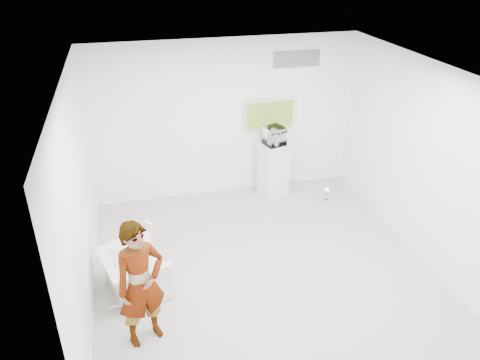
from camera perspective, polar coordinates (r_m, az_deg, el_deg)
The scene contains 10 objects.
room at distance 6.58m, azimuth 2.91°, elevation 0.15°, with size 5.01×5.01×3.00m.
tv at distance 8.95m, azimuth 3.62°, elevation 8.02°, with size 1.00×0.08×0.60m, color silver.
logo_decal at distance 8.87m, azimuth 6.92°, elevation 14.42°, with size 0.90×0.02×0.30m, color slate.
person at distance 5.82m, azimuth -11.99°, elevation -12.33°, with size 0.62×0.41×1.69m, color silver.
armchair at distance 6.89m, azimuth -12.71°, elevation -10.99°, with size 0.95×0.83×0.62m, color silver.
pedestal at distance 9.07m, azimuth 4.06°, elevation 1.28°, with size 0.51×0.51×1.06m, color white.
floor_uplight at distance 9.13m, azimuth 10.50°, elevation -1.77°, with size 0.17×0.17×0.27m, color silver.
vitrine at distance 8.79m, azimuth 4.21°, elevation 5.40°, with size 0.35×0.35×0.35m, color white.
console at distance 8.81m, azimuth 4.19°, elevation 4.99°, with size 0.05×0.15×0.21m, color white.
wii_remote at distance 5.62m, azimuth -11.04°, elevation -5.28°, with size 0.03×0.13×0.03m, color white.
Camera 1 is at (-1.75, -5.59, 4.50)m, focal length 35.00 mm.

